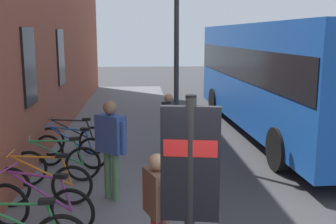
{
  "coord_description": "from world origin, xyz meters",
  "views": [
    {
      "loc": [
        -3.07,
        1.23,
        3.06
      ],
      "look_at": [
        4.54,
        0.67,
        1.59
      ],
      "focal_mm": 43.31,
      "sensor_mm": 36.0,
      "label": 1
    }
  ],
  "objects_px": {
    "bicycle_mid_rack": "(72,140)",
    "street_lamp": "(177,38)",
    "city_bus": "(278,72)",
    "pedestrian_by_facade": "(157,201)",
    "pedestrian_near_bus": "(169,119)",
    "pedestrian_crossing_street": "(111,140)",
    "transit_info_sign": "(190,180)",
    "bicycle_by_door": "(71,151)",
    "bicycle_under_window": "(42,185)",
    "bicycle_end_of_row": "(57,165)",
    "bicycle_far_end": "(40,207)"
  },
  "relations": [
    {
      "from": "pedestrian_near_bus",
      "to": "bicycle_end_of_row",
      "type": "bearing_deg",
      "value": 123.85
    },
    {
      "from": "bicycle_by_door",
      "to": "transit_info_sign",
      "type": "distance_m",
      "value": 5.75
    },
    {
      "from": "pedestrian_crossing_street",
      "to": "transit_info_sign",
      "type": "bearing_deg",
      "value": -164.05
    },
    {
      "from": "pedestrian_by_facade",
      "to": "pedestrian_near_bus",
      "type": "bearing_deg",
      "value": -5.95
    },
    {
      "from": "bicycle_mid_rack",
      "to": "pedestrian_near_bus",
      "type": "bearing_deg",
      "value": -98.63
    },
    {
      "from": "bicycle_far_end",
      "to": "pedestrian_crossing_street",
      "type": "bearing_deg",
      "value": -41.48
    },
    {
      "from": "bicycle_far_end",
      "to": "bicycle_end_of_row",
      "type": "bearing_deg",
      "value": 4.0
    },
    {
      "from": "transit_info_sign",
      "to": "bicycle_end_of_row",
      "type": "bearing_deg",
      "value": 26.38
    },
    {
      "from": "bicycle_under_window",
      "to": "bicycle_by_door",
      "type": "relative_size",
      "value": 1.03
    },
    {
      "from": "bicycle_by_door",
      "to": "city_bus",
      "type": "xyz_separation_m",
      "value": [
        3.19,
        -5.75,
        1.41
      ]
    },
    {
      "from": "pedestrian_by_facade",
      "to": "street_lamp",
      "type": "height_order",
      "value": "street_lamp"
    },
    {
      "from": "bicycle_mid_rack",
      "to": "bicycle_end_of_row",
      "type": "bearing_deg",
      "value": 179.93
    },
    {
      "from": "pedestrian_crossing_street",
      "to": "street_lamp",
      "type": "bearing_deg",
      "value": -26.29
    },
    {
      "from": "transit_info_sign",
      "to": "pedestrian_near_bus",
      "type": "bearing_deg",
      "value": -2.32
    },
    {
      "from": "bicycle_under_window",
      "to": "bicycle_by_door",
      "type": "distance_m",
      "value": 2.07
    },
    {
      "from": "bicycle_far_end",
      "to": "pedestrian_near_bus",
      "type": "bearing_deg",
      "value": -31.72
    },
    {
      "from": "bicycle_mid_rack",
      "to": "bicycle_under_window",
      "type": "bearing_deg",
      "value": 179.04
    },
    {
      "from": "city_bus",
      "to": "pedestrian_by_facade",
      "type": "bearing_deg",
      "value": 151.36
    },
    {
      "from": "bicycle_far_end",
      "to": "street_lamp",
      "type": "distance_m",
      "value": 5.31
    },
    {
      "from": "bicycle_mid_rack",
      "to": "pedestrian_near_bus",
      "type": "xyz_separation_m",
      "value": [
        -0.36,
        -2.35,
        0.56
      ]
    },
    {
      "from": "pedestrian_crossing_street",
      "to": "pedestrian_near_bus",
      "type": "bearing_deg",
      "value": -26.31
    },
    {
      "from": "bicycle_mid_rack",
      "to": "street_lamp",
      "type": "relative_size",
      "value": 0.37
    },
    {
      "from": "city_bus",
      "to": "pedestrian_crossing_street",
      "type": "bearing_deg",
      "value": 136.86
    },
    {
      "from": "pedestrian_by_facade",
      "to": "pedestrian_near_bus",
      "type": "height_order",
      "value": "pedestrian_near_bus"
    },
    {
      "from": "bicycle_far_end",
      "to": "bicycle_by_door",
      "type": "distance_m",
      "value": 2.99
    },
    {
      "from": "bicycle_by_door",
      "to": "pedestrian_by_facade",
      "type": "distance_m",
      "value": 4.55
    },
    {
      "from": "bicycle_under_window",
      "to": "bicycle_end_of_row",
      "type": "xyz_separation_m",
      "value": [
        1.07,
        -0.05,
        0.0
      ]
    },
    {
      "from": "bicycle_under_window",
      "to": "city_bus",
      "type": "distance_m",
      "value": 8.04
    },
    {
      "from": "bicycle_mid_rack",
      "to": "street_lamp",
      "type": "height_order",
      "value": "street_lamp"
    },
    {
      "from": "bicycle_mid_rack",
      "to": "pedestrian_near_bus",
      "type": "height_order",
      "value": "pedestrian_near_bus"
    },
    {
      "from": "bicycle_far_end",
      "to": "street_lamp",
      "type": "relative_size",
      "value": 0.36
    },
    {
      "from": "bicycle_under_window",
      "to": "city_bus",
      "type": "xyz_separation_m",
      "value": [
        5.26,
        -5.92,
        1.41
      ]
    },
    {
      "from": "bicycle_under_window",
      "to": "pedestrian_crossing_street",
      "type": "xyz_separation_m",
      "value": [
        0.21,
        -1.19,
        0.71
      ]
    },
    {
      "from": "bicycle_far_end",
      "to": "transit_info_sign",
      "type": "xyz_separation_m",
      "value": [
        -2.26,
        -1.97,
        1.21
      ]
    },
    {
      "from": "bicycle_mid_rack",
      "to": "pedestrian_crossing_street",
      "type": "xyz_separation_m",
      "value": [
        -2.8,
        -1.14,
        0.71
      ]
    },
    {
      "from": "bicycle_far_end",
      "to": "transit_info_sign",
      "type": "distance_m",
      "value": 3.24
    },
    {
      "from": "pedestrian_by_facade",
      "to": "pedestrian_crossing_street",
      "type": "relative_size",
      "value": 0.85
    },
    {
      "from": "transit_info_sign",
      "to": "pedestrian_near_bus",
      "type": "distance_m",
      "value": 5.88
    },
    {
      "from": "pedestrian_near_bus",
      "to": "pedestrian_by_facade",
      "type": "bearing_deg",
      "value": 174.05
    },
    {
      "from": "street_lamp",
      "to": "transit_info_sign",
      "type": "bearing_deg",
      "value": 175.81
    },
    {
      "from": "bicycle_end_of_row",
      "to": "pedestrian_near_bus",
      "type": "relative_size",
      "value": 1.12
    },
    {
      "from": "street_lamp",
      "to": "pedestrian_near_bus",
      "type": "bearing_deg",
      "value": 153.79
    },
    {
      "from": "pedestrian_by_facade",
      "to": "pedestrian_crossing_street",
      "type": "height_order",
      "value": "pedestrian_crossing_street"
    },
    {
      "from": "pedestrian_by_facade",
      "to": "bicycle_under_window",
      "type": "bearing_deg",
      "value": 42.1
    },
    {
      "from": "bicycle_mid_rack",
      "to": "street_lamp",
      "type": "distance_m",
      "value": 3.56
    },
    {
      "from": "bicycle_under_window",
      "to": "street_lamp",
      "type": "bearing_deg",
      "value": -40.19
    },
    {
      "from": "bicycle_by_door",
      "to": "pedestrian_near_bus",
      "type": "height_order",
      "value": "pedestrian_near_bus"
    },
    {
      "from": "transit_info_sign",
      "to": "pedestrian_near_bus",
      "type": "height_order",
      "value": "transit_info_sign"
    },
    {
      "from": "bicycle_under_window",
      "to": "pedestrian_near_bus",
      "type": "height_order",
      "value": "pedestrian_near_bus"
    },
    {
      "from": "bicycle_far_end",
      "to": "bicycle_mid_rack",
      "type": "bearing_deg",
      "value": 2.0
    }
  ]
}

